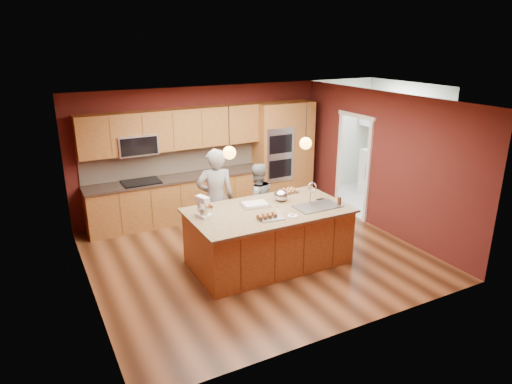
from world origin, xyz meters
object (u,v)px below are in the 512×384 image
stand_mixer (203,208)px  mixing_bowl (281,195)px  person_right (257,202)px  island (269,236)px  person_left (216,199)px

stand_mixer → mixing_bowl: size_ratio=1.35×
person_right → stand_mixer: (-1.37, -0.79, 0.38)m
island → person_right: (0.29, 0.99, 0.24)m
person_left → mixing_bowl: bearing=155.8°
person_right → stand_mixer: bearing=33.1°
person_left → mixing_bowl: person_left is taller
person_right → stand_mixer: person_right is taller
island → stand_mixer: island is taller
stand_mixer → person_right: bearing=12.3°
person_left → mixing_bowl: size_ratio=7.38×
person_right → stand_mixer: size_ratio=4.36×
island → mixing_bowl: bearing=34.9°
person_right → mixing_bowl: size_ratio=5.87×
island → person_right: 1.06m
island → person_left: (-0.54, 0.99, 0.43)m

